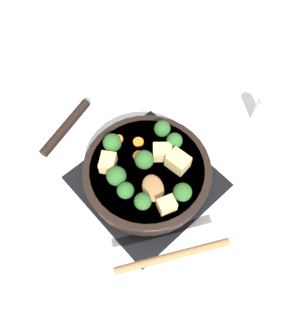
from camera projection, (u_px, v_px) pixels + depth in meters
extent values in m
plane|color=silver|center=(147.00, 182.00, 0.83)|extent=(2.40, 2.40, 0.00)
cube|color=black|center=(147.00, 181.00, 0.83)|extent=(0.31, 0.31, 0.01)
torus|color=black|center=(147.00, 178.00, 0.82)|extent=(0.24, 0.24, 0.01)
cube|color=black|center=(147.00, 178.00, 0.82)|extent=(0.01, 0.23, 0.01)
cube|color=black|center=(147.00, 178.00, 0.82)|extent=(0.23, 0.01, 0.01)
cylinder|color=black|center=(147.00, 173.00, 0.79)|extent=(0.30, 0.30, 0.05)
cylinder|color=brown|center=(147.00, 172.00, 0.78)|extent=(0.27, 0.27, 0.04)
torus|color=black|center=(147.00, 169.00, 0.77)|extent=(0.31, 0.31, 0.01)
cylinder|color=black|center=(66.00, 127.00, 0.83)|extent=(0.18, 0.08, 0.02)
ellipsoid|color=olive|center=(153.00, 188.00, 0.73)|extent=(0.07, 0.08, 0.01)
cylinder|color=olive|center=(173.00, 256.00, 0.67)|extent=(0.22, 0.13, 0.02)
cube|color=#DBB770|center=(108.00, 163.00, 0.75)|extent=(0.06, 0.05, 0.03)
cube|color=#DBB770|center=(162.00, 151.00, 0.76)|extent=(0.06, 0.05, 0.03)
cube|color=#DBB770|center=(167.00, 205.00, 0.71)|extent=(0.05, 0.04, 0.03)
cube|color=#DBB770|center=(178.00, 162.00, 0.75)|extent=(0.04, 0.05, 0.04)
cylinder|color=#709956|center=(182.00, 196.00, 0.73)|extent=(0.01, 0.01, 0.01)
sphere|color=#285B23|center=(183.00, 192.00, 0.71)|extent=(0.04, 0.04, 0.04)
cylinder|color=#709956|center=(174.00, 145.00, 0.78)|extent=(0.01, 0.01, 0.01)
sphere|color=#285B23|center=(174.00, 141.00, 0.77)|extent=(0.04, 0.04, 0.04)
cylinder|color=#709956|center=(126.00, 194.00, 0.73)|extent=(0.01, 0.01, 0.01)
sphere|color=#285B23|center=(125.00, 190.00, 0.71)|extent=(0.04, 0.04, 0.04)
cylinder|color=#709956|center=(113.00, 148.00, 0.78)|extent=(0.01, 0.01, 0.01)
sphere|color=#285B23|center=(112.00, 143.00, 0.76)|extent=(0.04, 0.04, 0.04)
cylinder|color=#709956|center=(162.00, 133.00, 0.80)|extent=(0.01, 0.01, 0.01)
sphere|color=#285B23|center=(162.00, 129.00, 0.78)|extent=(0.04, 0.04, 0.04)
cylinder|color=#709956|center=(117.00, 180.00, 0.74)|extent=(0.01, 0.01, 0.01)
sphere|color=#285B23|center=(116.00, 176.00, 0.72)|extent=(0.04, 0.04, 0.04)
cylinder|color=#709956|center=(143.00, 205.00, 0.72)|extent=(0.01, 0.01, 0.01)
sphere|color=#285B23|center=(143.00, 201.00, 0.70)|extent=(0.04, 0.04, 0.04)
cylinder|color=#709956|center=(143.00, 165.00, 0.76)|extent=(0.01, 0.01, 0.01)
sphere|color=#285B23|center=(143.00, 161.00, 0.74)|extent=(0.04, 0.04, 0.04)
cylinder|color=orange|center=(138.00, 142.00, 0.79)|extent=(0.03, 0.03, 0.01)
cylinder|color=orange|center=(139.00, 156.00, 0.78)|extent=(0.03, 0.03, 0.01)
cylinder|color=orange|center=(120.00, 138.00, 0.80)|extent=(0.02, 0.02, 0.01)
cylinder|color=white|center=(260.00, 111.00, 0.89)|extent=(0.04, 0.04, 0.07)
cylinder|color=#B7B7BC|center=(266.00, 100.00, 0.85)|extent=(0.03, 0.03, 0.01)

